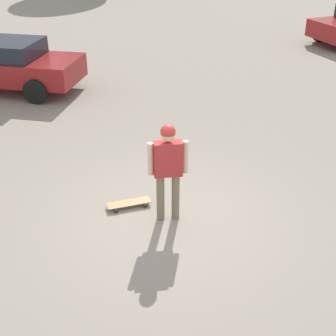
{
  "coord_description": "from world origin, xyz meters",
  "views": [
    {
      "loc": [
        5.92,
        -3.1,
        4.68
      ],
      "look_at": [
        0.0,
        0.0,
        0.99
      ],
      "focal_mm": 50.0,
      "sensor_mm": 36.0,
      "label": 1
    }
  ],
  "objects": [
    {
      "name": "ground_plane",
      "position": [
        0.0,
        0.0,
        0.0
      ],
      "size": [
        220.0,
        220.0,
        0.0
      ],
      "primitive_type": "plane",
      "color": "gray"
    },
    {
      "name": "car_parked_near",
      "position": [
        -8.11,
        -1.17,
        0.77
      ],
      "size": [
        4.23,
        4.64,
        1.46
      ],
      "rotation": [
        0.0,
        0.0,
        -2.25
      ],
      "color": "maroon",
      "rests_on": "ground_plane"
    },
    {
      "name": "skateboard",
      "position": [
        -0.65,
        -0.45,
        0.07
      ],
      "size": [
        0.38,
        0.81,
        0.08
      ],
      "rotation": [
        0.0,
        0.0,
        -1.74
      ],
      "color": "tan",
      "rests_on": "ground_plane"
    },
    {
      "name": "person",
      "position": [
        0.0,
        0.0,
        1.08
      ],
      "size": [
        0.35,
        0.63,
        1.76
      ],
      "rotation": [
        0.0,
        0.0,
        1.22
      ],
      "color": "#7A6B56",
      "rests_on": "ground_plane"
    }
  ]
}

